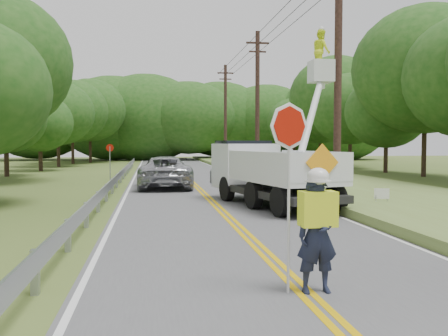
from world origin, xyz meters
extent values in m
plane|color=#475B25|center=(0.00, 0.00, 0.00)|extent=(140.00, 140.00, 0.00)
cube|color=#4E4D50|center=(0.00, 14.00, 0.01)|extent=(7.20, 96.00, 0.02)
cube|color=#D8A601|center=(-0.10, 14.00, 0.02)|extent=(0.12, 96.00, 0.00)
cube|color=#D8A601|center=(0.10, 14.00, 0.02)|extent=(0.12, 96.00, 0.00)
cube|color=silver|center=(-3.45, 14.00, 0.02)|extent=(0.12, 96.00, 0.00)
cube|color=silver|center=(3.45, 14.00, 0.02)|extent=(0.12, 96.00, 0.00)
cube|color=#9A9EA3|center=(-4.10, -2.00, 0.35)|extent=(0.12, 0.14, 0.70)
cube|color=#9A9EA3|center=(-4.10, 1.00, 0.35)|extent=(0.12, 0.14, 0.70)
cube|color=#9A9EA3|center=(-4.10, 4.00, 0.35)|extent=(0.12, 0.14, 0.70)
cube|color=#9A9EA3|center=(-4.10, 7.00, 0.35)|extent=(0.12, 0.14, 0.70)
cube|color=#9A9EA3|center=(-4.10, 10.00, 0.35)|extent=(0.12, 0.14, 0.70)
cube|color=#9A9EA3|center=(-4.10, 13.00, 0.35)|extent=(0.12, 0.14, 0.70)
cube|color=#9A9EA3|center=(-4.10, 16.00, 0.35)|extent=(0.12, 0.14, 0.70)
cube|color=#9A9EA3|center=(-4.10, 19.00, 0.35)|extent=(0.12, 0.14, 0.70)
cube|color=#9A9EA3|center=(-4.10, 22.00, 0.35)|extent=(0.12, 0.14, 0.70)
cube|color=#9A9EA3|center=(-4.10, 25.00, 0.35)|extent=(0.12, 0.14, 0.70)
cube|color=#9A9EA3|center=(-4.10, 28.00, 0.35)|extent=(0.12, 0.14, 0.70)
cube|color=#9A9EA3|center=(-4.10, 31.00, 0.35)|extent=(0.12, 0.14, 0.70)
cube|color=#9A9EA3|center=(-4.10, 34.00, 0.35)|extent=(0.12, 0.14, 0.70)
cube|color=#9A9EA3|center=(-4.10, 37.00, 0.35)|extent=(0.12, 0.14, 0.70)
cube|color=#9A9EA3|center=(-4.00, 15.00, 0.60)|extent=(0.05, 48.00, 0.34)
cylinder|color=black|center=(5.00, 9.00, 5.00)|extent=(0.30, 0.30, 10.00)
cylinder|color=black|center=(5.00, 24.00, 5.00)|extent=(0.30, 0.30, 10.00)
cube|color=black|center=(5.00, 24.00, 9.20)|extent=(1.60, 0.12, 0.12)
cube|color=black|center=(5.00, 24.00, 8.60)|extent=(1.20, 0.10, 0.10)
cylinder|color=black|center=(5.00, 39.00, 5.00)|extent=(0.30, 0.30, 10.00)
cube|color=black|center=(5.00, 39.00, 9.20)|extent=(1.60, 0.12, 0.12)
cube|color=black|center=(5.00, 39.00, 8.60)|extent=(1.20, 0.10, 0.10)
cylinder|color=black|center=(4.30, 17.50, 9.10)|extent=(0.03, 43.00, 0.03)
cylinder|color=black|center=(5.00, 17.50, 9.10)|extent=(0.03, 43.00, 0.03)
cylinder|color=black|center=(5.70, 17.50, 9.10)|extent=(0.03, 43.00, 0.03)
cube|color=#5D6D31|center=(7.10, 14.00, 0.15)|extent=(7.00, 96.00, 0.30)
cylinder|color=#332319|center=(-12.07, 25.43, 1.16)|extent=(0.32, 0.32, 2.31)
ellipsoid|color=#1A4814|center=(-12.07, 25.43, 3.98)|extent=(5.40, 5.40, 4.75)
cylinder|color=#332319|center=(-11.20, 31.73, 1.13)|extent=(0.32, 0.32, 2.27)
ellipsoid|color=#1A4814|center=(-11.20, 31.73, 3.91)|extent=(5.29, 5.29, 4.66)
cylinder|color=#332319|center=(-11.02, 38.54, 1.47)|extent=(0.32, 0.32, 2.94)
ellipsoid|color=#1A4814|center=(-11.02, 38.54, 5.06)|extent=(6.85, 6.85, 6.03)
cylinder|color=#332319|center=(-10.72, 45.10, 1.64)|extent=(0.32, 0.32, 3.28)
ellipsoid|color=#1A4814|center=(-10.72, 45.10, 5.65)|extent=(7.65, 7.65, 6.73)
cylinder|color=#332319|center=(-9.27, 48.38, 1.74)|extent=(0.32, 0.32, 3.48)
ellipsoid|color=#1A4814|center=(-9.27, 48.38, 6.00)|extent=(8.12, 8.12, 7.15)
cylinder|color=#332319|center=(15.91, 21.21, 2.09)|extent=(0.32, 0.32, 4.18)
ellipsoid|color=#1A4814|center=(15.91, 21.21, 7.20)|extent=(9.75, 9.75, 8.58)
cylinder|color=#332319|center=(15.46, 25.79, 1.35)|extent=(0.32, 0.32, 2.71)
ellipsoid|color=#1A4814|center=(15.46, 25.79, 4.66)|extent=(6.32, 6.32, 5.56)
cylinder|color=#332319|center=(15.12, 31.86, 1.53)|extent=(0.32, 0.32, 3.06)
ellipsoid|color=#1A4814|center=(15.12, 31.86, 5.28)|extent=(7.15, 7.15, 6.29)
cylinder|color=#332319|center=(15.51, 36.35, 1.95)|extent=(0.32, 0.32, 3.90)
ellipsoid|color=#1A4814|center=(15.51, 36.35, 6.72)|extent=(9.10, 9.10, 8.01)
cylinder|color=#332319|center=(16.02, 42.29, 1.58)|extent=(0.32, 0.32, 3.17)
ellipsoid|color=#1A4814|center=(16.02, 42.29, 5.45)|extent=(7.39, 7.39, 6.50)
cylinder|color=#332319|center=(14.22, 46.09, 1.36)|extent=(0.32, 0.32, 2.72)
ellipsoid|color=#1A4814|center=(14.22, 46.09, 4.69)|extent=(6.36, 6.36, 5.60)
ellipsoid|color=#1A4814|center=(-21.00, 55.26, 5.50)|extent=(10.85, 8.14, 8.14)
ellipsoid|color=#1A4814|center=(-17.04, 57.94, 5.50)|extent=(14.33, 10.75, 10.75)
ellipsoid|color=#1A4814|center=(-12.14, 57.28, 5.50)|extent=(9.90, 7.43, 7.43)
ellipsoid|color=#1A4814|center=(-7.32, 56.41, 5.50)|extent=(14.69, 11.02, 11.02)
ellipsoid|color=#1A4814|center=(-2.99, 56.15, 5.50)|extent=(15.47, 11.60, 11.60)
ellipsoid|color=#1A4814|center=(2.46, 54.40, 5.50)|extent=(12.58, 9.44, 9.44)
ellipsoid|color=#1A4814|center=(7.06, 57.79, 5.50)|extent=(13.77, 10.33, 10.33)
ellipsoid|color=#1A4814|center=(13.51, 56.98, 5.50)|extent=(12.79, 9.60, 9.60)
ellipsoid|color=#1A4814|center=(17.44, 56.09, 5.50)|extent=(11.12, 8.34, 8.34)
ellipsoid|color=#1A4814|center=(22.13, 54.07, 5.50)|extent=(15.93, 11.95, 11.95)
imported|color=#191E33|center=(0.19, -2.57, 0.91)|extent=(0.66, 0.44, 1.78)
cube|color=#C2D51E|center=(0.19, -2.57, 1.32)|extent=(0.56, 0.35, 0.54)
ellipsoid|color=silver|center=(0.19, -2.57, 1.81)|extent=(0.33, 0.33, 0.27)
cylinder|color=#B7B7B7|center=(-0.26, -2.53, 1.27)|extent=(0.04, 0.04, 2.50)
cylinder|color=#A81205|center=(-0.26, -2.53, 2.58)|extent=(0.66, 0.32, 0.71)
cylinder|color=black|center=(1.62, 4.96, 0.50)|extent=(0.51, 1.01, 0.96)
cylinder|color=black|center=(3.57, 5.41, 0.50)|extent=(0.51, 1.01, 0.96)
cylinder|color=black|center=(1.17, 6.91, 0.50)|extent=(0.51, 1.01, 0.96)
cylinder|color=black|center=(3.12, 7.36, 0.50)|extent=(0.51, 1.01, 0.96)
cylinder|color=black|center=(0.61, 9.36, 0.50)|extent=(0.51, 1.01, 0.96)
cylinder|color=black|center=(2.56, 9.80, 0.50)|extent=(0.51, 1.01, 0.96)
cube|color=black|center=(2.08, 7.43, 0.57)|extent=(3.49, 6.72, 0.25)
cube|color=white|center=(2.24, 6.75, 1.07)|extent=(3.28, 5.01, 0.22)
cube|color=white|center=(1.13, 6.49, 1.57)|extent=(1.09, 4.51, 0.90)
cube|color=white|center=(3.34, 7.00, 1.57)|extent=(1.09, 4.51, 0.90)
cube|color=white|center=(2.75, 4.52, 1.57)|extent=(2.26, 0.57, 0.90)
cube|color=white|center=(1.47, 10.07, 1.37)|extent=(2.62, 2.36, 1.80)
cube|color=black|center=(1.43, 10.26, 2.02)|extent=(2.25, 1.72, 0.75)
cube|color=white|center=(2.48, 5.67, 1.57)|extent=(1.08, 1.08, 0.80)
cube|color=white|center=(4.30, 9.00, 5.11)|extent=(0.85, 0.85, 0.85)
imported|color=#C2D51E|center=(4.30, 9.00, 5.91)|extent=(0.62, 0.80, 1.65)
cube|color=#FF9E17|center=(2.76, 4.45, 1.72)|extent=(1.11, 0.29, 1.13)
imported|color=#A1A3A8|center=(-1.67, 15.52, 0.81)|extent=(2.67, 5.72, 1.58)
imported|color=#313238|center=(-1.50, 23.29, 0.72)|extent=(3.06, 5.14, 1.40)
cylinder|color=#9A9EA3|center=(-4.84, 20.97, 1.05)|extent=(0.06, 0.06, 2.09)
cylinder|color=#A81205|center=(-4.84, 20.97, 2.00)|extent=(0.48, 0.04, 0.48)
cube|color=white|center=(5.51, 6.13, 0.57)|extent=(0.51, 0.11, 0.36)
cylinder|color=#9A9EA3|center=(5.30, 6.13, 0.26)|extent=(0.02, 0.02, 0.52)
cylinder|color=#9A9EA3|center=(5.72, 6.13, 0.26)|extent=(0.02, 0.02, 0.52)
camera|label=1|loc=(-2.32, -9.78, 2.34)|focal=39.56mm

